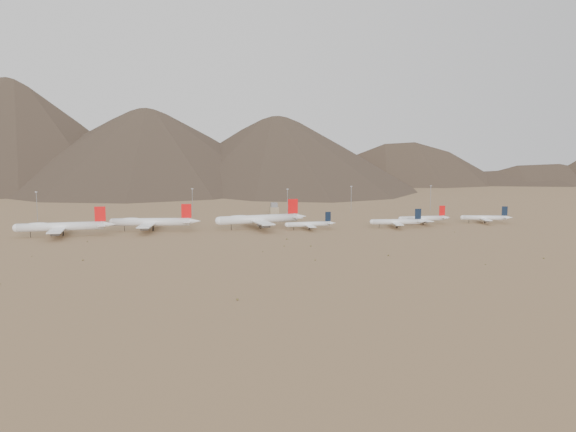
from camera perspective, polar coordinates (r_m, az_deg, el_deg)
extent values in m
plane|color=#A27A53|center=(397.53, -3.03, -2.05)|extent=(3000.00, 3000.00, 0.00)
cylinder|color=white|center=(425.44, -22.06, -1.00)|extent=(57.75, 9.75, 5.94)
sphere|color=white|center=(430.42, -25.85, -1.10)|extent=(5.82, 5.82, 5.82)
cone|color=white|center=(422.05, -17.73, -0.82)|extent=(10.68, 6.02, 5.35)
cube|color=white|center=(425.71, -22.21, -1.13)|extent=(12.68, 53.19, 0.74)
cube|color=white|center=(422.36, -18.36, -0.82)|extent=(6.49, 20.32, 0.36)
cube|color=red|center=(421.56, -18.55, 0.20)|extent=(7.49, 1.03, 10.54)
cylinder|color=black|center=(429.39, -24.69, -1.73)|extent=(0.38, 0.38, 4.02)
cylinder|color=black|center=(427.39, -21.85, -1.63)|extent=(0.48, 0.48, 4.02)
cylinder|color=black|center=(424.48, -21.90, -1.69)|extent=(0.48, 0.48, 4.02)
ellipsoid|color=white|center=(427.59, -24.05, -0.84)|extent=(18.65, 5.67, 3.56)
cylinder|color=slate|center=(436.25, -22.01, -1.13)|extent=(5.91, 3.05, 2.67)
cylinder|color=slate|center=(415.57, -22.40, -1.52)|extent=(5.91, 3.05, 2.67)
cylinder|color=slate|center=(445.56, -21.84, -0.97)|extent=(5.91, 3.05, 2.67)
cylinder|color=slate|center=(406.29, -22.59, -1.71)|extent=(5.91, 3.05, 2.67)
cylinder|color=white|center=(432.14, -13.71, -0.59)|extent=(57.29, 13.16, 5.89)
sphere|color=white|center=(438.40, -17.37, -0.61)|extent=(5.77, 5.77, 5.77)
cone|color=white|center=(427.23, -9.51, -0.51)|extent=(10.86, 6.58, 5.30)
cube|color=white|center=(432.47, -13.86, -0.71)|extent=(15.76, 53.00, 0.74)
cube|color=white|center=(427.77, -10.11, -0.50)|extent=(7.64, 20.35, 0.35)
cube|color=red|center=(427.03, -10.29, 0.51)|extent=(7.42, 1.48, 10.45)
cylinder|color=black|center=(436.97, -16.27, -1.24)|extent=(0.38, 0.38, 3.99)
cylinder|color=black|center=(434.01, -13.51, -1.21)|extent=(0.48, 0.48, 3.99)
cylinder|color=black|center=(431.14, -13.58, -1.27)|extent=(0.48, 0.48, 3.99)
ellipsoid|color=white|center=(434.98, -15.64, -0.39)|extent=(18.66, 6.72, 3.53)
cylinder|color=slate|center=(442.83, -13.60, -0.72)|extent=(5.99, 3.36, 2.65)
cylinder|color=slate|center=(422.49, -14.12, -1.09)|extent=(5.99, 3.36, 2.65)
cylinder|color=slate|center=(452.00, -13.38, -0.56)|extent=(5.99, 3.36, 2.65)
cylinder|color=slate|center=(413.36, -14.37, -1.27)|extent=(5.99, 3.36, 2.65)
cylinder|color=white|center=(433.20, -3.02, -0.31)|extent=(62.20, 17.81, 6.42)
sphere|color=white|center=(424.76, -7.01, -0.49)|extent=(6.29, 6.29, 6.29)
cone|color=white|center=(444.99, 1.24, -0.05)|extent=(12.05, 7.74, 5.77)
cube|color=white|center=(432.95, -3.18, -0.44)|extent=(20.31, 57.76, 0.80)
cube|color=white|center=(443.13, 0.65, -0.06)|extent=(9.50, 22.29, 0.38)
cube|color=red|center=(441.77, 0.50, 1.00)|extent=(8.04, 2.06, 11.38)
cylinder|color=black|center=(427.78, -5.79, -1.15)|extent=(0.41, 0.41, 4.35)
cylinder|color=black|center=(435.79, -2.93, -0.98)|extent=(0.52, 0.52, 4.35)
cylinder|color=black|center=(432.77, -2.79, -1.03)|extent=(0.52, 0.52, 4.35)
ellipsoid|color=white|center=(428.34, -5.08, -0.17)|extent=(20.41, 8.41, 3.85)
cylinder|color=slate|center=(443.91, -3.62, -0.47)|extent=(6.64, 3.99, 2.89)
cylinder|color=slate|center=(422.41, -2.70, -0.84)|extent=(6.64, 3.99, 2.89)
cylinder|color=slate|center=(453.63, -4.01, -0.32)|extent=(6.64, 3.99, 2.89)
cylinder|color=slate|center=(412.78, -2.26, -1.01)|extent=(6.64, 3.99, 2.89)
cylinder|color=white|center=(427.63, 2.10, -0.83)|extent=(33.87, 5.75, 3.66)
sphere|color=white|center=(423.35, -0.09, -0.90)|extent=(3.59, 3.59, 3.59)
cone|color=white|center=(433.12, 4.50, -0.71)|extent=(6.26, 3.66, 3.29)
cube|color=white|center=(427.52, 2.01, -0.91)|extent=(7.18, 29.17, 0.46)
cube|color=white|center=(432.27, 4.16, -0.71)|extent=(3.71, 11.14, 0.22)
cube|color=black|center=(431.43, 4.09, -0.05)|extent=(4.39, 0.60, 7.22)
cylinder|color=black|center=(424.99, 0.57, -1.29)|extent=(0.39, 0.39, 2.50)
cylinder|color=black|center=(429.10, 2.15, -1.22)|extent=(0.48, 0.48, 2.50)
cylinder|color=black|center=(427.36, 2.22, -1.25)|extent=(0.48, 0.48, 2.50)
cylinder|color=slate|center=(435.35, 1.72, -0.89)|extent=(3.47, 1.85, 1.65)
cylinder|color=slate|center=(419.94, 2.32, -1.17)|extent=(3.47, 1.85, 1.65)
cylinder|color=white|center=(445.56, 10.91, -0.58)|extent=(37.83, 8.78, 4.08)
sphere|color=white|center=(441.41, 8.54, -0.60)|extent=(4.00, 4.00, 4.00)
cone|color=white|center=(451.06, 13.51, -0.51)|extent=(7.18, 4.50, 3.68)
cube|color=white|center=(445.46, 10.82, -0.65)|extent=(10.02, 32.74, 0.51)
cube|color=white|center=(450.20, 13.15, -0.50)|extent=(4.90, 12.58, 0.25)
cube|color=black|center=(449.33, 13.07, 0.21)|extent=(4.90, 0.98, 8.06)
cylinder|color=black|center=(443.02, 9.25, -1.03)|extent=(0.43, 0.43, 2.79)
cylinder|color=black|center=(447.17, 10.97, -1.00)|extent=(0.54, 0.54, 2.79)
cylinder|color=black|center=(445.21, 11.03, -1.03)|extent=(0.54, 0.54, 2.79)
cylinder|color=slate|center=(454.28, 10.54, -0.63)|extent=(3.96, 2.30, 1.84)
cylinder|color=slate|center=(436.91, 11.10, -0.94)|extent=(3.96, 2.30, 1.84)
cylinder|color=white|center=(470.88, 13.48, -0.25)|extent=(38.00, 5.30, 4.11)
sphere|color=white|center=(463.05, 11.37, -0.31)|extent=(4.03, 4.03, 4.03)
cone|color=white|center=(480.35, 15.77, -0.14)|extent=(6.93, 3.91, 3.70)
cube|color=white|center=(470.63, 13.40, -0.32)|extent=(7.08, 32.65, 0.51)
cube|color=white|center=(478.93, 15.45, -0.14)|extent=(3.80, 12.44, 0.25)
cube|color=red|center=(477.95, 15.39, 0.54)|extent=(4.93, 0.52, 8.12)
cylinder|color=black|center=(465.76, 12.00, -0.71)|extent=(0.43, 0.43, 2.81)
cylinder|color=black|center=(472.55, 13.50, -0.65)|extent=(0.54, 0.54, 2.81)
cylinder|color=black|center=(470.71, 13.61, -0.68)|extent=(0.54, 0.54, 2.81)
cylinder|color=slate|center=(478.91, 12.93, -0.31)|extent=(3.85, 1.97, 1.85)
cylinder|color=slate|center=(462.63, 13.88, -0.58)|extent=(3.85, 1.97, 1.85)
cylinder|color=white|center=(493.03, 19.31, -0.17)|extent=(35.59, 11.95, 3.87)
sphere|color=white|center=(488.31, 17.30, -0.16)|extent=(3.79, 3.79, 3.79)
cone|color=white|center=(498.97, 21.51, -0.15)|extent=(7.05, 4.86, 3.48)
cube|color=white|center=(492.89, 19.23, -0.23)|extent=(12.57, 31.05, 0.48)
cube|color=white|center=(498.06, 21.20, -0.13)|extent=(5.79, 12.04, 0.23)
cube|color=black|center=(497.27, 21.15, 0.48)|extent=(4.59, 1.40, 7.64)
cylinder|color=black|center=(490.05, 17.90, -0.54)|extent=(0.41, 0.41, 2.65)
cylinder|color=black|center=(494.53, 19.34, -0.53)|extent=(0.51, 0.51, 2.65)
cylinder|color=black|center=(492.69, 19.41, -0.56)|extent=(0.51, 0.51, 2.65)
cylinder|color=slate|center=(501.16, 18.95, -0.22)|extent=(3.87, 2.51, 1.74)
cylinder|color=slate|center=(484.86, 19.50, -0.47)|extent=(3.87, 2.51, 1.74)
cube|color=#9C8869|center=(518.99, -1.43, 0.48)|extent=(8.00, 8.00, 8.00)
cube|color=slate|center=(518.37, -1.43, 1.14)|extent=(6.00, 6.00, 4.00)
cylinder|color=gray|center=(519.66, -24.15, 0.84)|extent=(0.50, 0.50, 25.00)
cube|color=gray|center=(518.62, -24.22, 2.24)|extent=(2.00, 0.60, 0.80)
cylinder|color=gray|center=(520.04, -9.68, 1.34)|extent=(0.50, 0.50, 25.00)
cube|color=gray|center=(519.01, -9.71, 2.75)|extent=(2.00, 0.60, 0.80)
cylinder|color=gray|center=(508.93, -0.05, 1.32)|extent=(0.50, 0.50, 25.00)
cube|color=gray|center=(507.87, -0.05, 2.76)|extent=(2.00, 0.60, 0.80)
cylinder|color=gray|center=(549.11, 6.44, 1.68)|extent=(0.50, 0.50, 25.00)
cube|color=gray|center=(548.14, 6.45, 3.01)|extent=(2.00, 0.60, 0.80)
cylinder|color=gray|center=(573.03, 14.28, 1.72)|extent=(0.50, 0.50, 25.00)
cube|color=gray|center=(572.10, 14.31, 3.00)|extent=(2.00, 0.60, 0.80)
ellipsoid|color=brown|center=(230.99, -5.16, -8.42)|extent=(0.98, 0.98, 0.87)
ellipsoid|color=brown|center=(354.53, -0.40, -3.06)|extent=(0.78, 0.78, 0.64)
ellipsoid|color=brown|center=(354.69, 2.34, -3.06)|extent=(0.98, 0.98, 0.72)
ellipsoid|color=brown|center=(432.43, 16.56, -1.57)|extent=(0.66, 0.66, 0.49)
ellipsoid|color=brown|center=(346.38, 24.55, -3.92)|extent=(1.07, 1.07, 0.60)
ellipsoid|color=brown|center=(310.81, 2.78, -4.48)|extent=(0.93, 0.93, 0.50)
ellipsoid|color=brown|center=(328.44, 10.16, -3.94)|extent=(0.98, 0.98, 0.82)
ellipsoid|color=brown|center=(381.77, -0.12, -2.34)|extent=(1.06, 1.06, 0.77)
ellipsoid|color=brown|center=(336.53, -2.57, -3.63)|extent=(0.66, 0.66, 0.33)
ellipsoid|color=brown|center=(353.43, -24.58, -3.74)|extent=(0.51, 0.51, 0.35)
ellipsoid|color=brown|center=(287.66, -27.25, -6.15)|extent=(0.86, 0.86, 0.60)
ellipsoid|color=brown|center=(394.78, -19.71, -2.46)|extent=(0.87, 0.87, 0.45)
ellipsoid|color=brown|center=(330.11, -20.12, -4.21)|extent=(0.96, 0.96, 0.66)
ellipsoid|color=brown|center=(316.85, 19.43, -4.66)|extent=(0.79, 0.79, 0.40)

